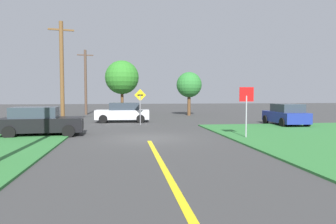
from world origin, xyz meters
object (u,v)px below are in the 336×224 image
at_px(utility_pole_far, 86,81).
at_px(pine_tree_center, 122,77).
at_px(parked_car_near_building, 40,121).
at_px(oak_tree_left, 189,85).
at_px(direction_sign, 140,103).
at_px(car_approaching_junction, 123,112).
at_px(utility_pole_mid, 62,72).
at_px(stop_sign, 246,103).
at_px(car_on_crossroad, 286,115).

bearing_deg(utility_pole_far, pine_tree_center, -1.39).
xyz_separation_m(parked_car_near_building, utility_pole_far, (0.31, 18.40, 3.00)).
height_order(utility_pole_far, oak_tree_left, utility_pole_far).
distance_m(direction_sign, oak_tree_left, 11.36).
relative_size(car_approaching_junction, utility_pole_mid, 0.59).
relative_size(stop_sign, utility_pole_far, 0.37).
xyz_separation_m(stop_sign, pine_tree_center, (-6.54, 20.95, 2.38)).
xyz_separation_m(stop_sign, oak_tree_left, (0.75, 17.92, 1.45)).
height_order(stop_sign, pine_tree_center, pine_tree_center).
distance_m(car_on_crossroad, car_approaching_junction, 12.87).
relative_size(parked_car_near_building, car_approaching_junction, 1.00).
height_order(car_approaching_junction, pine_tree_center, pine_tree_center).
distance_m(parked_car_near_building, car_on_crossroad, 16.91).
bearing_deg(oak_tree_left, utility_pole_mid, -139.56).
bearing_deg(utility_pole_mid, stop_sign, -36.87).
relative_size(parked_car_near_building, direction_sign, 1.65).
height_order(parked_car_near_building, utility_pole_far, utility_pole_far).
height_order(car_on_crossroad, direction_sign, direction_sign).
relative_size(car_approaching_junction, pine_tree_center, 0.72).
distance_m(stop_sign, car_approaching_junction, 12.54).
distance_m(utility_pole_far, oak_tree_left, 11.84).
xyz_separation_m(stop_sign, direction_sign, (-5.10, 8.33, -0.21)).
relative_size(parked_car_near_building, utility_pole_far, 0.61).
bearing_deg(parked_car_near_building, pine_tree_center, 72.32).
relative_size(car_approaching_junction, direction_sign, 1.65).
distance_m(stop_sign, oak_tree_left, 18.00).
xyz_separation_m(utility_pole_mid, oak_tree_left, (11.54, 9.83, -0.57)).
relative_size(car_approaching_junction, oak_tree_left, 0.94).
xyz_separation_m(car_on_crossroad, pine_tree_center, (-12.14, 14.85, 3.47)).
bearing_deg(oak_tree_left, car_approaching_junction, -134.82).
height_order(utility_pole_mid, utility_pole_far, utility_pole_mid).
bearing_deg(stop_sign, utility_pole_far, -56.80).
xyz_separation_m(car_approaching_junction, oak_tree_left, (7.17, 7.21, 2.55)).
relative_size(utility_pole_mid, oak_tree_left, 1.59).
xyz_separation_m(parked_car_near_building, pine_tree_center, (4.42, 18.30, 3.47)).
bearing_deg(car_approaching_junction, pine_tree_center, -86.78).
bearing_deg(pine_tree_center, stop_sign, -72.66).
relative_size(utility_pole_far, pine_tree_center, 1.18).
distance_m(car_on_crossroad, pine_tree_center, 19.49).
bearing_deg(parked_car_near_building, stop_sign, -17.71).
bearing_deg(pine_tree_center, parked_car_near_building, -103.59).
bearing_deg(pine_tree_center, oak_tree_left, -22.57).
bearing_deg(car_approaching_junction, utility_pole_mid, 33.46).
height_order(utility_pole_mid, direction_sign, utility_pole_mid).
bearing_deg(parked_car_near_building, utility_pole_far, 84.96).
bearing_deg(direction_sign, pine_tree_center, 96.53).
xyz_separation_m(parked_car_near_building, utility_pole_mid, (0.18, 5.44, 3.11)).
relative_size(parked_car_near_building, pine_tree_center, 0.72).
bearing_deg(stop_sign, car_approaching_junction, -52.71).
height_order(parked_car_near_building, utility_pole_mid, utility_pole_mid).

